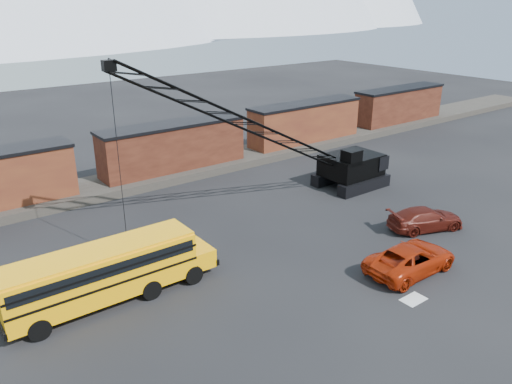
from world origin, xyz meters
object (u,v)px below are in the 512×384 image
at_px(red_pickup, 411,259).
at_px(maroon_suv, 426,219).
at_px(school_bus, 108,271).
at_px(crawler_crane, 257,129).

height_order(red_pickup, maroon_suv, red_pickup).
xyz_separation_m(school_bus, crawler_crane, (13.18, 4.37, 4.85)).
height_order(school_bus, maroon_suv, school_bus).
relative_size(school_bus, red_pickup, 1.91).
distance_m(red_pickup, crawler_crane, 13.59).
relative_size(maroon_suv, crawler_crane, 0.23).
bearing_deg(maroon_suv, crawler_crane, 61.53).
distance_m(school_bus, crawler_crane, 14.71).
distance_m(maroon_suv, crawler_crane, 13.41).
height_order(school_bus, crawler_crane, crawler_crane).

